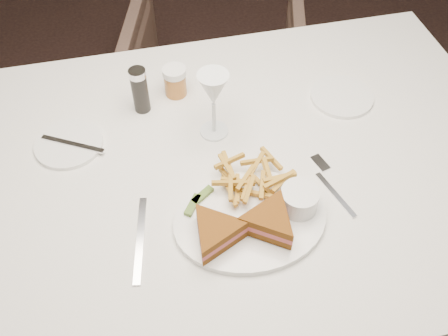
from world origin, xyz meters
name	(u,v)px	position (x,y,z in m)	size (l,w,h in m)	color
table	(222,250)	(-0.36, 0.15, 0.38)	(1.42, 0.95, 0.75)	silver
chair_far	(216,77)	(-0.31, 0.96, 0.34)	(0.65, 0.61, 0.67)	#4C372E
table_setting	(235,174)	(-0.34, 0.10, 0.79)	(0.84, 0.59, 0.18)	white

